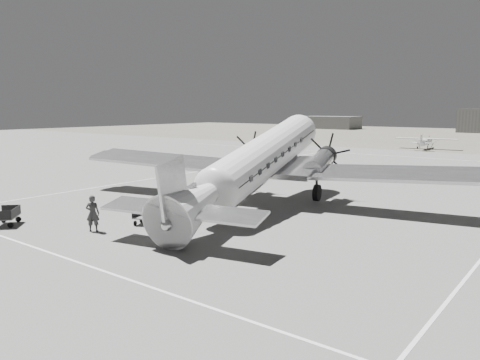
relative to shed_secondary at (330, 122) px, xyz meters
The scene contains 12 objects.
ground 127.49m from the shed_secondary, 64.44° to the right, with size 260.00×260.00×0.00m, color slate.
taxi_line_near 140.25m from the shed_secondary, 66.91° to the right, with size 60.00×0.15×0.01m, color silver.
taxi_line_left 111.35m from the shed_secondary, 70.59° to the right, with size 0.15×60.00×0.01m, color silver.
taxi_line_horizon 93.03m from the shed_secondary, 53.75° to the right, with size 90.00×0.15×0.01m, color silver.
shed_secondary is the anchor object (origin of this frame).
dc3_airliner 126.70m from the shed_secondary, 65.33° to the right, with size 31.90×22.13×6.08m, color silver, non-canonical shape.
light_plane_left 77.65m from the shed_secondary, 51.77° to the right, with size 9.88×8.01×2.05m, color silver, non-canonical shape.
baggage_cart_near 132.60m from the shed_secondary, 67.66° to the right, with size 1.63×1.15×0.92m, color #575757, non-canonical shape.
baggage_cart_far 135.00m from the shed_secondary, 71.00° to the right, with size 1.83×1.29×1.03m, color #575757, non-canonical shape.
ground_crew 134.69m from the shed_secondary, 68.62° to the right, with size 0.74×0.48×2.02m, color #2A2A2A.
ramp_agent 131.61m from the shed_secondary, 67.13° to the right, with size 0.82×0.64×1.68m, color #B1B1AF.
passenger 130.52m from the shed_secondary, 66.99° to the right, with size 0.77×0.50×1.58m, color #B9B9B7.
Camera 1 is at (15.71, -25.28, 6.71)m, focal length 35.00 mm.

